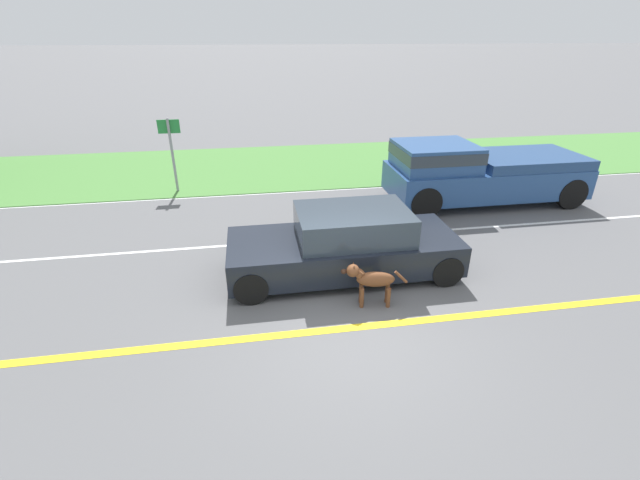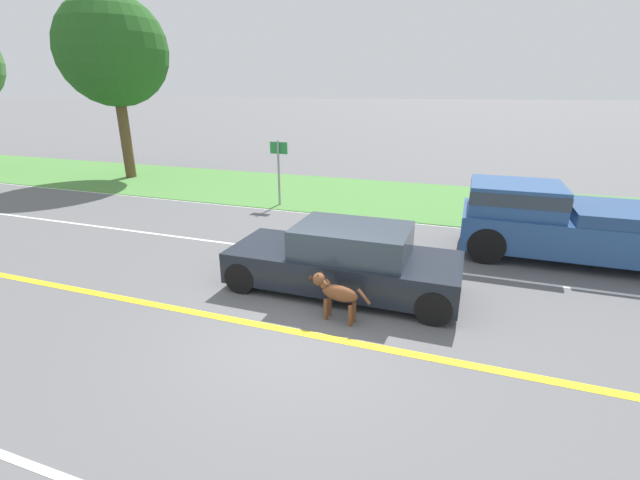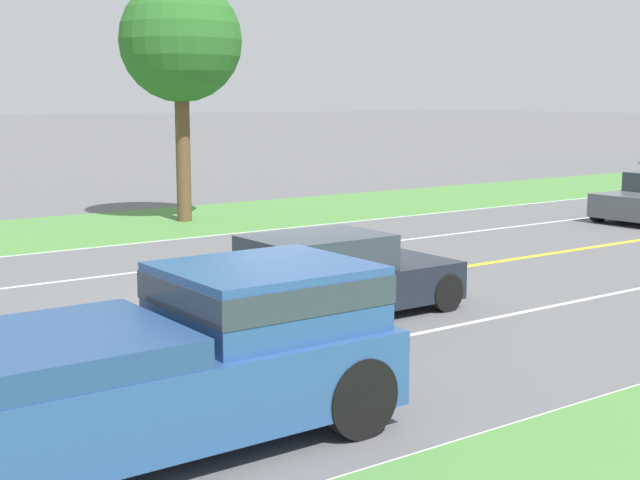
{
  "view_description": "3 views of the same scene",
  "coord_description": "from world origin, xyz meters",
  "px_view_note": "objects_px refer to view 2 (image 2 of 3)",
  "views": [
    {
      "loc": [
        -5.69,
        1.52,
        4.5
      ],
      "look_at": [
        1.05,
        0.4,
        1.18
      ],
      "focal_mm": 24.0,
      "sensor_mm": 36.0,
      "label": 1
    },
    {
      "loc": [
        -5.83,
        -2.44,
        3.88
      ],
      "look_at": [
        1.7,
        0.21,
        1.07
      ],
      "focal_mm": 24.0,
      "sensor_mm": 36.0,
      "label": 2
    },
    {
      "loc": [
        13.26,
        -8.55,
        3.51
      ],
      "look_at": [
        1.24,
        0.12,
        1.17
      ],
      "focal_mm": 50.0,
      "sensor_mm": 36.0,
      "label": 3
    }
  ],
  "objects_px": {
    "ego_car": "(345,261)",
    "dog": "(335,292)",
    "roadside_tree_right_near": "(113,51)",
    "street_sign": "(279,165)",
    "pickup_truck": "(574,223)"
  },
  "relations": [
    {
      "from": "ego_car",
      "to": "pickup_truck",
      "type": "bearing_deg",
      "value": -53.33
    },
    {
      "from": "dog",
      "to": "pickup_truck",
      "type": "bearing_deg",
      "value": -34.83
    },
    {
      "from": "pickup_truck",
      "to": "street_sign",
      "type": "xyz_separation_m",
      "value": [
        2.35,
        8.73,
        0.52
      ]
    },
    {
      "from": "ego_car",
      "to": "roadside_tree_right_near",
      "type": "xyz_separation_m",
      "value": [
        8.14,
        12.81,
        4.8
      ]
    },
    {
      "from": "roadside_tree_right_near",
      "to": "street_sign",
      "type": "distance_m",
      "value": 9.87
    },
    {
      "from": "dog",
      "to": "street_sign",
      "type": "distance_m",
      "value": 8.28
    },
    {
      "from": "roadside_tree_right_near",
      "to": "street_sign",
      "type": "bearing_deg",
      "value": -105.04
    },
    {
      "from": "ego_car",
      "to": "dog",
      "type": "xyz_separation_m",
      "value": [
        -1.23,
        -0.18,
        -0.1
      ]
    },
    {
      "from": "dog",
      "to": "roadside_tree_right_near",
      "type": "xyz_separation_m",
      "value": [
        9.37,
        12.99,
        4.9
      ]
    },
    {
      "from": "dog",
      "to": "roadside_tree_right_near",
      "type": "height_order",
      "value": "roadside_tree_right_near"
    },
    {
      "from": "dog",
      "to": "pickup_truck",
      "type": "xyz_separation_m",
      "value": [
        4.68,
        -4.45,
        0.37
      ]
    },
    {
      "from": "dog",
      "to": "street_sign",
      "type": "xyz_separation_m",
      "value": [
        7.03,
        4.28,
        0.89
      ]
    },
    {
      "from": "ego_car",
      "to": "dog",
      "type": "relative_size",
      "value": 3.83
    },
    {
      "from": "ego_car",
      "to": "dog",
      "type": "distance_m",
      "value": 1.25
    },
    {
      "from": "ego_car",
      "to": "street_sign",
      "type": "distance_m",
      "value": 7.15
    }
  ]
}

